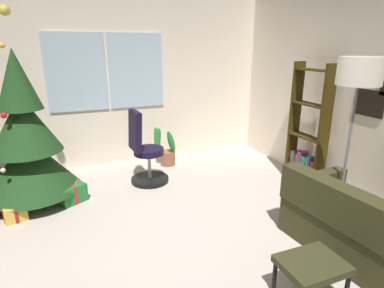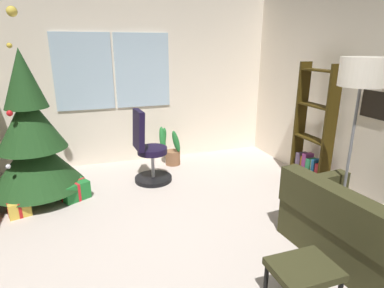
# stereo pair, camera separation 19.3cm
# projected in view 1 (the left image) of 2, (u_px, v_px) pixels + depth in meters

# --- Properties ---
(ground_plane) EXTENTS (4.70, 6.09, 0.10)m
(ground_plane) POSITION_uv_depth(u_px,v_px,m) (202.00, 270.00, 2.95)
(ground_plane) COLOR #BDAEA4
(wall_back_with_windows) EXTENTS (4.70, 0.12, 2.85)m
(wall_back_with_windows) POSITION_uv_depth(u_px,v_px,m) (128.00, 79.00, 5.23)
(wall_back_with_windows) COLOR #F1E1CA
(wall_back_with_windows) RESTS_ON ground_plane
(footstool) EXTENTS (0.49, 0.39, 0.37)m
(footstool) POSITION_uv_depth(u_px,v_px,m) (312.00, 267.00, 2.44)
(footstool) COLOR #323019
(footstool) RESTS_ON ground_plane
(holiday_tree) EXTENTS (1.17, 1.17, 2.40)m
(holiday_tree) POSITION_uv_depth(u_px,v_px,m) (27.00, 143.00, 3.92)
(holiday_tree) COLOR #4C331E
(holiday_tree) RESTS_ON ground_plane
(gift_box_green) EXTENTS (0.45, 0.44, 0.24)m
(gift_box_green) POSITION_uv_depth(u_px,v_px,m) (70.00, 193.00, 4.12)
(gift_box_green) COLOR #1E722D
(gift_box_green) RESTS_ON ground_plane
(gift_box_gold) EXTENTS (0.29, 0.26, 0.20)m
(gift_box_gold) POSITION_uv_depth(u_px,v_px,m) (15.00, 213.00, 3.68)
(gift_box_gold) COLOR gold
(gift_box_gold) RESTS_ON ground_plane
(office_chair) EXTENTS (0.56, 0.56, 1.10)m
(office_chair) POSITION_uv_depth(u_px,v_px,m) (145.00, 155.00, 4.60)
(office_chair) COLOR black
(office_chair) RESTS_ON ground_plane
(bookshelf) EXTENTS (0.18, 0.64, 1.76)m
(bookshelf) POSITION_uv_depth(u_px,v_px,m) (308.00, 133.00, 4.46)
(bookshelf) COLOR #352709
(bookshelf) RESTS_ON ground_plane
(floor_lamp) EXTENTS (0.43, 0.43, 1.87)m
(floor_lamp) POSITION_uv_depth(u_px,v_px,m) (359.00, 81.00, 3.14)
(floor_lamp) COLOR slate
(floor_lamp) RESTS_ON ground_plane
(potted_plant) EXTENTS (0.38, 0.38, 0.68)m
(potted_plant) POSITION_uv_depth(u_px,v_px,m) (165.00, 150.00, 5.34)
(potted_plant) COLOR brown
(potted_plant) RESTS_ON ground_plane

